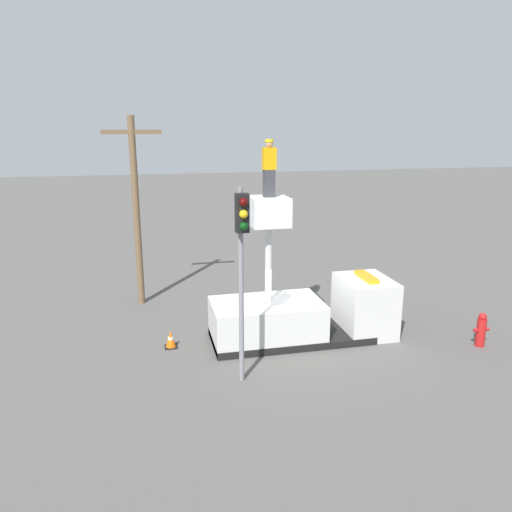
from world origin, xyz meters
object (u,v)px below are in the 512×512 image
at_px(fire_hydrant, 481,330).
at_px(utility_pole, 136,205).
at_px(bucket_truck, 302,312).
at_px(traffic_cone_rear, 171,339).
at_px(worker, 269,168).
at_px(traffic_light_pole, 242,249).

height_order(fire_hydrant, utility_pole, utility_pole).
height_order(bucket_truck, traffic_cone_rear, bucket_truck).
relative_size(bucket_truck, traffic_cone_rear, 10.61).
xyz_separation_m(fire_hydrant, utility_pole, (-10.74, 6.62, 3.43)).
distance_m(worker, traffic_light_pole, 3.41).
bearing_deg(fire_hydrant, traffic_cone_rear, 167.81).
bearing_deg(traffic_cone_rear, worker, -4.26).
distance_m(bucket_truck, traffic_light_pole, 4.62).
distance_m(bucket_truck, worker, 4.92).
bearing_deg(traffic_light_pole, utility_pole, 110.58).
relative_size(worker, traffic_light_pole, 0.32).
distance_m(worker, traffic_cone_rear, 6.31).
height_order(bucket_truck, utility_pole, utility_pole).
bearing_deg(traffic_light_pole, worker, 61.58).
height_order(bucket_truck, traffic_light_pole, traffic_light_pole).
distance_m(bucket_truck, utility_pole, 7.70).
relative_size(traffic_cone_rear, utility_pole, 0.08).
bearing_deg(bucket_truck, fire_hydrant, -19.02).
bearing_deg(bucket_truck, traffic_cone_rear, 176.89).
bearing_deg(traffic_light_pole, traffic_cone_rear, 123.52).
distance_m(traffic_light_pole, fire_hydrant, 8.70).
bearing_deg(traffic_cone_rear, bucket_truck, -3.11).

